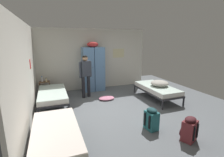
{
  "coord_description": "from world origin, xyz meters",
  "views": [
    {
      "loc": [
        -1.82,
        -4.57,
        2.16
      ],
      "look_at": [
        0.0,
        0.25,
        0.95
      ],
      "focal_mm": 26.71,
      "sensor_mm": 36.0,
      "label": 1
    }
  ],
  "objects_px": {
    "shelf_unit": "(45,87)",
    "water_bottle": "(42,79)",
    "bed_left_rear": "(52,94)",
    "person_traveler": "(86,72)",
    "bed_left_front": "(56,133)",
    "lotion_bottle": "(46,80)",
    "bedding_heap": "(160,83)",
    "backpack_maroon": "(189,129)",
    "bed_right": "(157,89)",
    "clothes_pile_pink": "(107,98)",
    "backpack_teal": "(152,119)",
    "locker_bank": "(93,68)"
  },
  "relations": [
    {
      "from": "lotion_bottle",
      "to": "locker_bank",
      "type": "bearing_deg",
      "value": 2.43
    },
    {
      "from": "shelf_unit",
      "to": "bedding_heap",
      "type": "xyz_separation_m",
      "value": [
        3.97,
        -1.87,
        0.25
      ]
    },
    {
      "from": "person_traveler",
      "to": "clothes_pile_pink",
      "type": "bearing_deg",
      "value": -38.4
    },
    {
      "from": "shelf_unit",
      "to": "backpack_teal",
      "type": "relative_size",
      "value": 1.04
    },
    {
      "from": "bed_left_front",
      "to": "locker_bank",
      "type": "bearing_deg",
      "value": 65.21
    },
    {
      "from": "bed_left_front",
      "to": "bedding_heap",
      "type": "bearing_deg",
      "value": 26.01
    },
    {
      "from": "lotion_bottle",
      "to": "bedding_heap",
      "type": "bearing_deg",
      "value": -25.1
    },
    {
      "from": "locker_bank",
      "to": "bedding_heap",
      "type": "height_order",
      "value": "locker_bank"
    },
    {
      "from": "bed_left_rear",
      "to": "person_traveler",
      "type": "relative_size",
      "value": 1.19
    },
    {
      "from": "shelf_unit",
      "to": "backpack_maroon",
      "type": "distance_m",
      "value": 5.24
    },
    {
      "from": "backpack_maroon",
      "to": "clothes_pile_pink",
      "type": "distance_m",
      "value": 3.18
    },
    {
      "from": "bed_left_front",
      "to": "lotion_bottle",
      "type": "xyz_separation_m",
      "value": [
        -0.18,
        3.65,
        0.26
      ]
    },
    {
      "from": "person_traveler",
      "to": "clothes_pile_pink",
      "type": "distance_m",
      "value": 1.23
    },
    {
      "from": "lotion_bottle",
      "to": "bed_right",
      "type": "bearing_deg",
      "value": -25.28
    },
    {
      "from": "person_traveler",
      "to": "bed_left_front",
      "type": "bearing_deg",
      "value": -112.57
    },
    {
      "from": "bed_left_rear",
      "to": "lotion_bottle",
      "type": "bearing_deg",
      "value": 99.21
    },
    {
      "from": "shelf_unit",
      "to": "bed_right",
      "type": "xyz_separation_m",
      "value": [
        3.88,
        -1.84,
        0.04
      ]
    },
    {
      "from": "shelf_unit",
      "to": "water_bottle",
      "type": "xyz_separation_m",
      "value": [
        -0.08,
        0.02,
        0.32
      ]
    },
    {
      "from": "backpack_teal",
      "to": "clothes_pile_pink",
      "type": "bearing_deg",
      "value": 98.6
    },
    {
      "from": "bed_left_rear",
      "to": "bed_right",
      "type": "distance_m",
      "value": 3.7
    },
    {
      "from": "bedding_heap",
      "to": "lotion_bottle",
      "type": "xyz_separation_m",
      "value": [
        -3.9,
        1.83,
        0.05
      ]
    },
    {
      "from": "bed_left_rear",
      "to": "bed_left_front",
      "type": "height_order",
      "value": "same"
    },
    {
      "from": "bed_left_front",
      "to": "bedding_heap",
      "type": "distance_m",
      "value": 4.15
    },
    {
      "from": "bed_left_rear",
      "to": "lotion_bottle",
      "type": "height_order",
      "value": "lotion_bottle"
    },
    {
      "from": "shelf_unit",
      "to": "water_bottle",
      "type": "bearing_deg",
      "value": 165.96
    },
    {
      "from": "bed_left_rear",
      "to": "water_bottle",
      "type": "relative_size",
      "value": 9.0
    },
    {
      "from": "person_traveler",
      "to": "locker_bank",
      "type": "bearing_deg",
      "value": 57.66
    },
    {
      "from": "bed_left_front",
      "to": "backpack_maroon",
      "type": "height_order",
      "value": "backpack_maroon"
    },
    {
      "from": "shelf_unit",
      "to": "bedding_heap",
      "type": "relative_size",
      "value": 0.88
    },
    {
      "from": "locker_bank",
      "to": "bed_right",
      "type": "relative_size",
      "value": 1.09
    },
    {
      "from": "person_traveler",
      "to": "shelf_unit",
      "type": "bearing_deg",
      "value": 152.94
    },
    {
      "from": "person_traveler",
      "to": "backpack_teal",
      "type": "relative_size",
      "value": 2.9
    },
    {
      "from": "backpack_maroon",
      "to": "backpack_teal",
      "type": "xyz_separation_m",
      "value": [
        -0.49,
        0.69,
        0.0
      ]
    },
    {
      "from": "bed_left_rear",
      "to": "lotion_bottle",
      "type": "distance_m",
      "value": 1.15
    },
    {
      "from": "bed_left_front",
      "to": "lotion_bottle",
      "type": "distance_m",
      "value": 3.66
    },
    {
      "from": "bed_right",
      "to": "backpack_teal",
      "type": "relative_size",
      "value": 3.45
    },
    {
      "from": "water_bottle",
      "to": "person_traveler",
      "type": "bearing_deg",
      "value": -26.45
    },
    {
      "from": "shelf_unit",
      "to": "bed_left_rear",
      "type": "height_order",
      "value": "shelf_unit"
    },
    {
      "from": "locker_bank",
      "to": "backpack_maroon",
      "type": "relative_size",
      "value": 3.76
    },
    {
      "from": "bedding_heap",
      "to": "backpack_teal",
      "type": "height_order",
      "value": "bedding_heap"
    },
    {
      "from": "bedding_heap",
      "to": "lotion_bottle",
      "type": "distance_m",
      "value": 4.31
    },
    {
      "from": "bed_left_rear",
      "to": "backpack_teal",
      "type": "bearing_deg",
      "value": -48.19
    },
    {
      "from": "bed_right",
      "to": "water_bottle",
      "type": "bearing_deg",
      "value": 154.85
    },
    {
      "from": "water_bottle",
      "to": "clothes_pile_pink",
      "type": "height_order",
      "value": "water_bottle"
    },
    {
      "from": "clothes_pile_pink",
      "to": "bed_right",
      "type": "bearing_deg",
      "value": -18.1
    },
    {
      "from": "locker_bank",
      "to": "backpack_maroon",
      "type": "height_order",
      "value": "locker_bank"
    },
    {
      "from": "bedding_heap",
      "to": "person_traveler",
      "type": "height_order",
      "value": "person_traveler"
    },
    {
      "from": "shelf_unit",
      "to": "bed_left_front",
      "type": "distance_m",
      "value": 3.69
    },
    {
      "from": "bed_left_front",
      "to": "clothes_pile_pink",
      "type": "distance_m",
      "value": 3.08
    },
    {
      "from": "bedding_heap",
      "to": "backpack_maroon",
      "type": "height_order",
      "value": "bedding_heap"
    }
  ]
}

